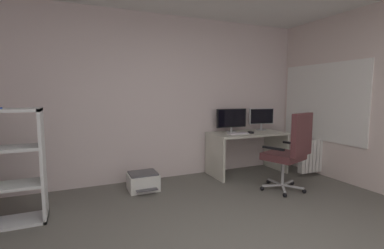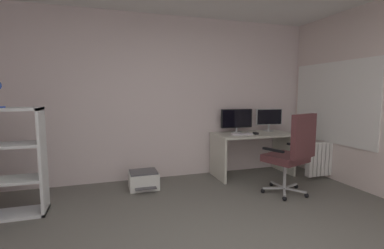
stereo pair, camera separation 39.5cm
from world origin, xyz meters
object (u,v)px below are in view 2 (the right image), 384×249
Objects in this scene: computer_mouse at (256,133)px; office_chair at (293,151)px; monitor_main at (237,119)px; radiator at (325,159)px; keyboard at (242,134)px; desk at (252,145)px; printer at (144,180)px; monitor_secondary at (269,118)px.

computer_mouse is 0.09× the size of office_chair.
monitor_main is 1.24m from office_chair.
computer_mouse reaches higher than radiator.
computer_mouse is (0.24, -0.03, 0.01)m from keyboard.
desk reaches higher than printer.
keyboard is at bearing -96.84° from monitor_main.
monitor_secondary reaches higher than radiator.
monitor_secondary is at bearing 0.01° from monitor_main.
monitor_main is at bearing 101.76° from office_chair.
desk is 1.16× the size of office_chair.
radiator is (1.24, -0.71, -0.62)m from monitor_main.
keyboard is at bearing 160.40° from radiator.
monitor_main reaches higher than monitor_secondary.
computer_mouse is at bearing 157.69° from radiator.
desk is at bearing -37.52° from monitor_main.
printer is (-1.85, 0.01, -0.61)m from computer_mouse.
radiator is at bearing -29.79° from monitor_main.
office_chair reaches higher than radiator.
keyboard is 1.41m from radiator.
monitor_secondary is (0.42, 0.17, 0.43)m from desk.
office_chair is (0.03, -1.00, 0.09)m from desk.
monitor_main is 0.41m from computer_mouse.
keyboard reaches higher than printer.
office_chair is at bearing -83.80° from computer_mouse.
computer_mouse is at bearing -0.32° from printer.
monitor_secondary is 1.12m from radiator.
monitor_main is 1.17× the size of monitor_secondary.
computer_mouse is 1.19m from radiator.
computer_mouse is at bearing -5.85° from keyboard.
computer_mouse is 0.22× the size of printer.
desk is at bearing -158.41° from monitor_secondary.
office_chair is at bearing -25.44° from printer.
monitor_main is (-0.22, 0.17, 0.43)m from desk.
monitor_secondary is at bearing 37.06° from computer_mouse.
printer is at bearing -176.66° from desk.
printer is at bearing 171.40° from radiator.
desk is 1.90m from printer.
monitor_secondary is at bearing 21.59° from desk.
printer is (-1.88, 0.90, -0.49)m from office_chair.
printer is (-2.28, -0.28, -0.83)m from monitor_secondary.
monitor_main is 1.56m from radiator.
computer_mouse reaches higher than desk.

